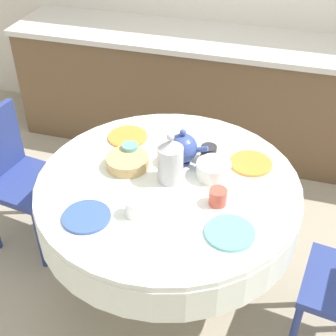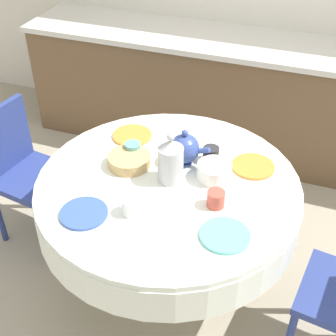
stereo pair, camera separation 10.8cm
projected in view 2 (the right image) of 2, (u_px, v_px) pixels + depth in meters
name	position (u px, v px, depth m)	size (l,w,h in m)	color
ground_plane	(168.00, 284.00, 2.70)	(12.00, 12.00, 0.00)	#9E937F
kitchen_counter	(236.00, 96.00, 3.57)	(3.24, 0.64, 0.90)	brown
dining_table	(168.00, 201.00, 2.31)	(1.28, 1.28, 0.76)	olive
chair_right	(23.00, 168.00, 2.77)	(0.45, 0.45, 0.87)	navy
plate_near_left	(84.00, 213.00, 2.05)	(0.21, 0.21, 0.01)	#3856AD
cup_near_left	(131.00, 206.00, 2.04)	(0.08, 0.08, 0.08)	white
plate_near_right	(225.00, 235.00, 1.94)	(0.21, 0.21, 0.01)	#60BCB7
cup_near_right	(216.00, 199.00, 2.08)	(0.08, 0.08, 0.08)	#CC4C3D
plate_far_left	(132.00, 135.00, 2.55)	(0.21, 0.21, 0.01)	orange
cup_far_left	(133.00, 150.00, 2.38)	(0.08, 0.08, 0.08)	#5BA39E
plate_far_right	(253.00, 166.00, 2.32)	(0.21, 0.21, 0.01)	orange
cup_far_right	(211.00, 154.00, 2.35)	(0.08, 0.08, 0.08)	#28282D
coffee_carafe	(171.00, 161.00, 2.18)	(0.12, 0.12, 0.26)	#B2B2B7
teapot	(185.00, 149.00, 2.31)	(0.21, 0.15, 0.19)	#33478E
bread_basket	(129.00, 160.00, 2.33)	(0.21, 0.21, 0.06)	tan
fruit_bowl	(214.00, 171.00, 2.24)	(0.17, 0.17, 0.08)	silver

